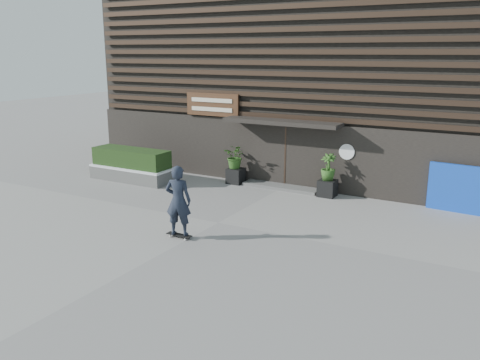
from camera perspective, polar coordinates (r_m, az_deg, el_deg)
The scene contains 12 objects.
ground at distance 15.40m, azimuth -2.49°, elevation -4.86°, with size 80.00×80.00×0.00m, color gray.
entrance_step at distance 19.27m, azimuth 4.72°, elevation -0.75°, with size 3.00×0.80×0.12m, color #545351.
planter_pot_left at distance 19.88m, azimuth -0.49°, elevation 0.48°, with size 0.60×0.60×0.60m, color black.
bamboo_left at distance 19.71m, azimuth -0.49°, elevation 2.68°, with size 0.86×0.75×0.96m, color #2D591E.
planter_pot_right at distance 18.35m, azimuth 9.87°, elevation -0.92°, with size 0.60×0.60×0.60m, color black.
bamboo_right at distance 18.16m, azimuth 9.97°, elevation 1.46°, with size 0.54×0.54×0.96m, color #2D591E.
raised_bed at distance 20.86m, azimuth -12.13°, elevation 0.68°, with size 3.50×1.20×0.50m, color #4E4E4C.
snow_layer at distance 20.79m, azimuth -12.17°, elevation 1.45°, with size 3.50×1.20×0.08m, color white.
hedge at distance 20.71m, azimuth -12.23°, elevation 2.51°, with size 3.30×1.00×0.70m, color #1A3212.
blue_tarp at distance 17.65m, azimuth 23.18°, elevation -0.87°, with size 1.67×0.12×1.57m, color #0D39B4.
building at distance 23.62m, azimuth 10.48°, elevation 11.50°, with size 18.00×11.00×8.00m.
skateboarder at distance 13.95m, azimuth -7.01°, elevation -2.35°, with size 0.83×0.66×2.07m.
Camera 1 is at (7.70, -12.34, 5.06)m, focal length 37.66 mm.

